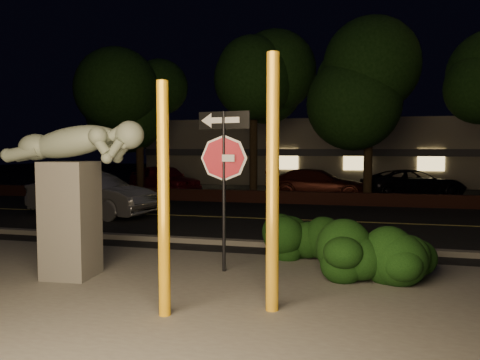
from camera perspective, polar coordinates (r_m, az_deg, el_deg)
name	(u,v)px	position (r m, az deg, el deg)	size (l,w,h in m)	color
ground	(300,208)	(17.74, 7.31, -3.41)	(90.00, 90.00, 0.00)	black
patio	(212,299)	(7.15, -3.47, -14.31)	(14.00, 6.00, 0.02)	#4C4944
road	(289,220)	(14.79, 5.94, -4.83)	(80.00, 8.00, 0.01)	black
lane_marking	(289,219)	(14.79, 5.94, -4.78)	(80.00, 0.12, 0.01)	gold
curb	(263,244)	(10.80, 2.83, -7.77)	(80.00, 0.25, 0.12)	#4C4944
brick_wall	(304,198)	(18.99, 7.78, -2.17)	(40.00, 0.35, 0.50)	#431D15
parking_lot	(316,191)	(24.66, 9.23, -1.37)	(40.00, 12.00, 0.01)	black
building	(326,152)	(32.53, 10.46, 3.39)	(22.00, 10.20, 4.00)	gray
tree_far_a	(139,83)	(23.02, -12.23, 11.53)	(4.60, 4.60, 7.43)	black
tree_far_b	(254,63)	(21.51, 1.67, 14.09)	(5.20, 5.20, 8.41)	black
tree_far_c	(370,65)	(20.57, 15.53, 13.31)	(4.80, 4.80, 7.84)	black
yellow_pole_left	(164,200)	(6.22, -9.30, -2.47)	(0.16, 0.16, 3.12)	yellow
yellow_pole_right	(273,184)	(6.32, 4.00, -0.51)	(0.18, 0.18, 3.52)	yellow
signpost	(224,159)	(8.35, -1.99, 2.63)	(0.98, 0.18, 2.90)	black
sculpture	(72,182)	(8.50, -19.76, -0.24)	(2.53, 0.85, 2.70)	#4C4944
hedge_center	(301,237)	(9.54, 7.49, -6.85)	(1.81, 0.85, 0.94)	black
hedge_right	(377,248)	(8.11, 16.40, -7.93)	(1.85, 0.99, 1.21)	black
hedge_far_right	(393,253)	(8.50, 18.16, -8.47)	(1.30, 0.81, 0.91)	black
silver_sedan	(91,195)	(16.12, -17.67, -1.70)	(1.53, 4.39, 1.45)	#A6A6AA
parked_car_red	(164,179)	(23.51, -9.21, 0.11)	(1.69, 4.21, 1.43)	maroon
parked_car_darkred	(317,184)	(21.17, 9.43, -0.46)	(1.84, 4.52, 1.31)	#3F130C
parked_car_dark	(414,183)	(22.79, 20.41, -0.40)	(2.11, 4.58, 1.27)	black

